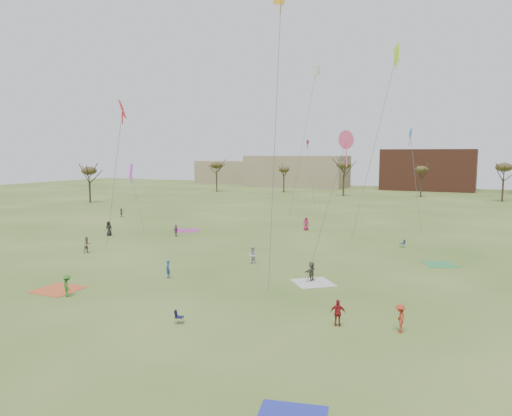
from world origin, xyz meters
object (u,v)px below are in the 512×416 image
at_px(spectator_fore_a, 338,313).
at_px(camp_chair_center, 179,320).
at_px(flyer_near_right, 168,269).
at_px(camp_chair_right, 402,245).
at_px(flyer_near_center, 67,286).

bearing_deg(spectator_fore_a, camp_chair_center, 10.66).
relative_size(flyer_near_right, camp_chair_center, 1.82).
distance_m(spectator_fore_a, camp_chair_center, 10.21).
bearing_deg(camp_chair_center, flyer_near_right, 19.18).
distance_m(flyer_near_right, camp_chair_center, 11.67).
height_order(flyer_near_right, camp_chair_right, flyer_near_right).
relative_size(flyer_near_center, spectator_fore_a, 0.98).
distance_m(flyer_near_right, spectator_fore_a, 17.54).
distance_m(spectator_fore_a, camp_chair_right, 28.16).
height_order(flyer_near_center, camp_chair_center, flyer_near_center).
height_order(flyer_near_center, flyer_near_right, flyer_near_center).
distance_m(flyer_near_center, flyer_near_right, 8.67).
bearing_deg(flyer_near_right, camp_chair_center, -4.19).
bearing_deg(camp_chair_right, spectator_fore_a, -28.05).
bearing_deg(camp_chair_center, flyer_near_center, 63.79).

